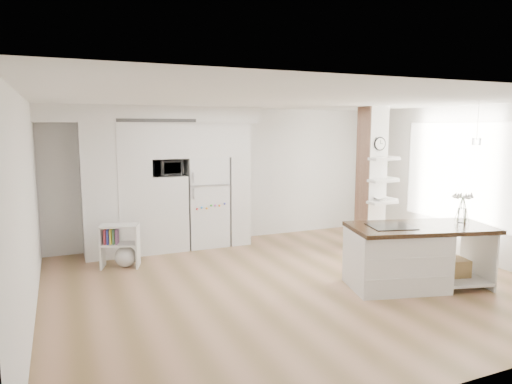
# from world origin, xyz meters

# --- Properties ---
(floor) EXTENTS (7.00, 6.00, 0.01)m
(floor) POSITION_xyz_m (0.00, 0.00, 0.00)
(floor) COLOR #A37758
(floor) RESTS_ON ground
(room) EXTENTS (7.04, 6.04, 2.72)m
(room) POSITION_xyz_m (0.00, 0.00, 1.86)
(room) COLOR white
(room) RESTS_ON ground
(cabinet_wall) EXTENTS (4.00, 0.71, 2.70)m
(cabinet_wall) POSITION_xyz_m (-1.45, 2.67, 1.51)
(cabinet_wall) COLOR silver
(cabinet_wall) RESTS_ON floor
(refrigerator) EXTENTS (0.78, 0.69, 1.75)m
(refrigerator) POSITION_xyz_m (-0.53, 2.68, 0.88)
(refrigerator) COLOR silver
(refrigerator) RESTS_ON floor
(column) EXTENTS (0.69, 0.90, 2.70)m
(column) POSITION_xyz_m (2.38, 1.13, 1.35)
(column) COLOR silver
(column) RESTS_ON floor
(window) EXTENTS (0.00, 2.40, 2.40)m
(window) POSITION_xyz_m (3.48, 0.30, 1.50)
(window) COLOR white
(window) RESTS_ON room
(pendant_light) EXTENTS (0.12, 0.12, 0.10)m
(pendant_light) POSITION_xyz_m (1.70, 0.15, 2.12)
(pendant_light) COLOR white
(pendant_light) RESTS_ON room
(kitchen_island) EXTENTS (2.20, 1.44, 1.48)m
(kitchen_island) POSITION_xyz_m (1.40, -0.78, 0.48)
(kitchen_island) COLOR silver
(kitchen_island) RESTS_ON floor
(bookshelf) EXTENTS (0.69, 0.52, 0.72)m
(bookshelf) POSITION_xyz_m (-2.24, 1.86, 0.32)
(bookshelf) COLOR silver
(bookshelf) RESTS_ON floor
(floor_plant_a) EXTENTS (0.30, 0.25, 0.50)m
(floor_plant_a) POSITION_xyz_m (2.85, -0.06, 0.25)
(floor_plant_a) COLOR #41732E
(floor_plant_a) RESTS_ON floor
(floor_plant_b) EXTENTS (0.35, 0.35, 0.53)m
(floor_plant_b) POSITION_xyz_m (3.00, 1.91, 0.27)
(floor_plant_b) COLOR #41732E
(floor_plant_b) RESTS_ON floor
(microwave) EXTENTS (0.54, 0.37, 0.30)m
(microwave) POSITION_xyz_m (-1.27, 2.62, 1.57)
(microwave) COLOR #2D2D2D
(microwave) RESTS_ON cabinet_wall
(shelf_plant) EXTENTS (0.27, 0.23, 0.30)m
(shelf_plant) POSITION_xyz_m (2.63, 1.30, 1.52)
(shelf_plant) COLOR #41732E
(shelf_plant) RESTS_ON column
(decor_bowl) EXTENTS (0.22, 0.22, 0.05)m
(decor_bowl) POSITION_xyz_m (2.30, 0.90, 1.00)
(decor_bowl) COLOR white
(decor_bowl) RESTS_ON column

